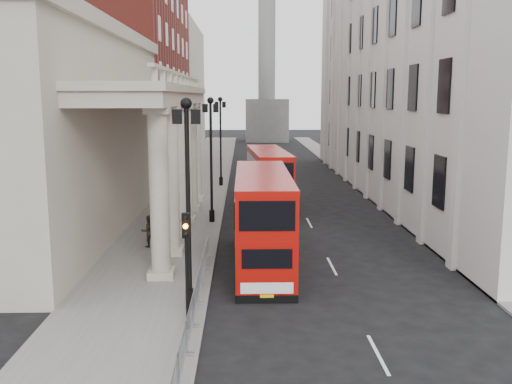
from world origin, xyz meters
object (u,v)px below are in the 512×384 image
lamp_post_north (221,135)px  traffic_light (186,249)px  lamp_post_mid (211,151)px  bus_near (263,218)px  pedestrian_b (149,231)px  pedestrian_c (175,222)px  monument_column (267,56)px  pedestrian_a (176,225)px  lamp_post_south (188,190)px  bus_far (269,178)px

lamp_post_north → traffic_light: size_ratio=1.93×
lamp_post_mid → bus_near: (3.10, -9.79, -2.44)m
bus_near → pedestrian_b: bearing=152.1°
pedestrian_b → pedestrian_c: size_ratio=1.18×
lamp_post_mid → pedestrian_b: size_ratio=4.62×
pedestrian_b → monument_column: bearing=-119.7°
lamp_post_mid → lamp_post_north: 16.00m
lamp_post_north → bus_near: 26.09m
monument_column → pedestrian_a: monument_column is taller
pedestrian_b → pedestrian_c: 3.18m
lamp_post_south → pedestrian_b: size_ratio=4.62×
bus_near → pedestrian_a: size_ratio=6.90×
lamp_post_south → pedestrian_b: 10.78m
lamp_post_mid → pedestrian_b: (-3.18, -6.46, -3.89)m
bus_near → bus_far: size_ratio=1.04×
lamp_post_north → pedestrian_a: lamp_post_north is taller
monument_column → lamp_post_south: bearing=-94.3°
monument_column → bus_near: 82.97m
traffic_light → bus_near: (3.00, 8.23, -0.64)m
traffic_light → pedestrian_b: (-3.28, 11.56, -2.09)m
bus_far → lamp_post_north: bearing=106.5°
lamp_post_north → pedestrian_b: lamp_post_north is taller
pedestrian_c → lamp_post_south: bearing=-61.2°
lamp_post_south → pedestrian_b: lamp_post_south is taller
lamp_post_mid → traffic_light: 18.11m
traffic_light → lamp_post_mid: bearing=90.3°
monument_column → traffic_light: bearing=-94.1°
monument_column → traffic_light: (-6.50, -90.02, -12.88)m
lamp_post_north → traffic_light: bearing=-89.8°
lamp_post_mid → bus_near: bearing=-72.4°
lamp_post_mid → traffic_light: (0.10, -18.02, -1.80)m
pedestrian_b → bus_far: bearing=-144.2°
pedestrian_a → pedestrian_b: bearing=-137.2°
traffic_light → pedestrian_b: size_ratio=2.39×
lamp_post_north → traffic_light: 34.07m
monument_column → pedestrian_c: size_ratio=35.56×
lamp_post_north → monument_column: bearing=83.3°
monument_column → pedestrian_b: 80.47m
monument_column → pedestrian_c: (-8.68, -75.48, -15.10)m
lamp_post_south → traffic_light: (0.10, -2.02, -1.80)m
lamp_post_south → pedestrian_c: 13.31m
traffic_light → pedestrian_a: (-1.99, 13.53, -2.19)m
traffic_light → bus_near: bus_near is taller
traffic_light → pedestrian_a: bearing=98.4°
monument_column → lamp_post_north: bearing=-96.7°
lamp_post_north → pedestrian_c: bearing=-96.1°
monument_column → traffic_light: monument_column is taller
pedestrian_a → lamp_post_mid: bearing=53.3°
lamp_post_mid → lamp_post_north: bearing=90.0°
bus_near → bus_far: bearing=86.4°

